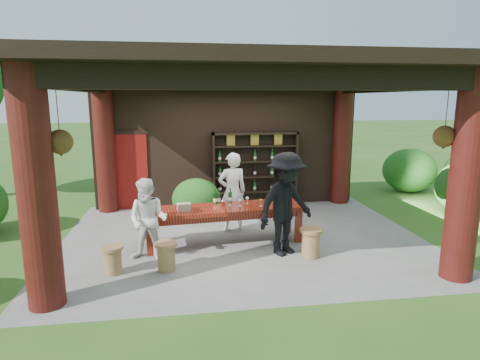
{
  "coord_description": "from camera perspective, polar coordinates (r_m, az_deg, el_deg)",
  "views": [
    {
      "loc": [
        -1.2,
        -7.94,
        2.85
      ],
      "look_at": [
        0.0,
        0.4,
        1.15
      ],
      "focal_mm": 30.0,
      "sensor_mm": 36.0,
      "label": 1
    }
  ],
  "objects": [
    {
      "name": "ground",
      "position": [
        8.52,
        0.39,
        -8.13
      ],
      "size": [
        90.0,
        90.0,
        0.0
      ],
      "primitive_type": "plane",
      "color": "#2D5119",
      "rests_on": "ground"
    },
    {
      "name": "pavilion",
      "position": [
        8.48,
        -0.11,
        6.54
      ],
      "size": [
        7.5,
        6.0,
        3.6
      ],
      "color": "slate",
      "rests_on": "ground"
    },
    {
      "name": "wine_shelf",
      "position": [
        10.72,
        2.13,
        1.51
      ],
      "size": [
        2.28,
        0.35,
        2.01
      ],
      "color": "black",
      "rests_on": "ground"
    },
    {
      "name": "tasting_table",
      "position": [
        8.02,
        -2.29,
        -4.66
      ],
      "size": [
        3.25,
        1.14,
        0.75
      ],
      "rotation": [
        0.0,
        0.0,
        0.1
      ],
      "color": "#5B110D",
      "rests_on": "ground"
    },
    {
      "name": "stool_near_left",
      "position": [
        6.99,
        -10.43,
        -10.55
      ],
      "size": [
        0.37,
        0.37,
        0.49
      ],
      "rotation": [
        0.0,
        0.0,
        0.32
      ],
      "color": "brown",
      "rests_on": "ground"
    },
    {
      "name": "stool_near_right",
      "position": [
        7.53,
        10.02,
        -8.68
      ],
      "size": [
        0.41,
        0.41,
        0.54
      ],
      "rotation": [
        0.0,
        0.0,
        0.08
      ],
      "color": "brown",
      "rests_on": "ground"
    },
    {
      "name": "stool_far_left",
      "position": [
        7.08,
        -17.65,
        -10.67
      ],
      "size": [
        0.36,
        0.36,
        0.48
      ],
      "rotation": [
        0.0,
        0.0,
        -0.2
      ],
      "color": "brown",
      "rests_on": "ground"
    },
    {
      "name": "host",
      "position": [
        8.74,
        -1.09,
        -1.72
      ],
      "size": [
        0.69,
        0.51,
        1.73
      ],
      "primitive_type": "imported",
      "rotation": [
        0.0,
        0.0,
        3.31
      ],
      "color": "white",
      "rests_on": "ground"
    },
    {
      "name": "guest_woman",
      "position": [
        7.33,
        -12.92,
        -5.57
      ],
      "size": [
        0.86,
        0.75,
        1.49
      ],
      "primitive_type": "imported",
      "rotation": [
        0.0,
        0.0,
        -0.3
      ],
      "color": "white",
      "rests_on": "ground"
    },
    {
      "name": "guest_man",
      "position": [
        7.42,
        6.52,
        -3.44
      ],
      "size": [
        1.43,
        1.23,
        1.92
      ],
      "primitive_type": "imported",
      "rotation": [
        0.0,
        0.0,
        0.52
      ],
      "color": "black",
      "rests_on": "ground"
    },
    {
      "name": "table_bottles",
      "position": [
        8.23,
        -2.67,
        -2.27
      ],
      "size": [
        0.4,
        0.13,
        0.31
      ],
      "color": "#194C1E",
      "rests_on": "tasting_table"
    },
    {
      "name": "table_glasses",
      "position": [
        8.14,
        2.02,
        -3.0
      ],
      "size": [
        1.02,
        0.31,
        0.15
      ],
      "color": "silver",
      "rests_on": "tasting_table"
    },
    {
      "name": "napkin_basket",
      "position": [
        7.78,
        -7.97,
        -3.84
      ],
      "size": [
        0.28,
        0.21,
        0.14
      ],
      "primitive_type": "cube",
      "rotation": [
        0.0,
        0.0,
        0.1
      ],
      "color": "#BF6672",
      "rests_on": "tasting_table"
    },
    {
      "name": "shrubs",
      "position": [
        10.16,
        15.59,
        -2.12
      ],
      "size": [
        14.82,
        7.27,
        1.36
      ],
      "color": "#194C14",
      "rests_on": "ground"
    },
    {
      "name": "trees",
      "position": [
        10.12,
        20.5,
        13.63
      ],
      "size": [
        19.65,
        11.0,
        4.8
      ],
      "color": "#3F2819",
      "rests_on": "ground"
    }
  ]
}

